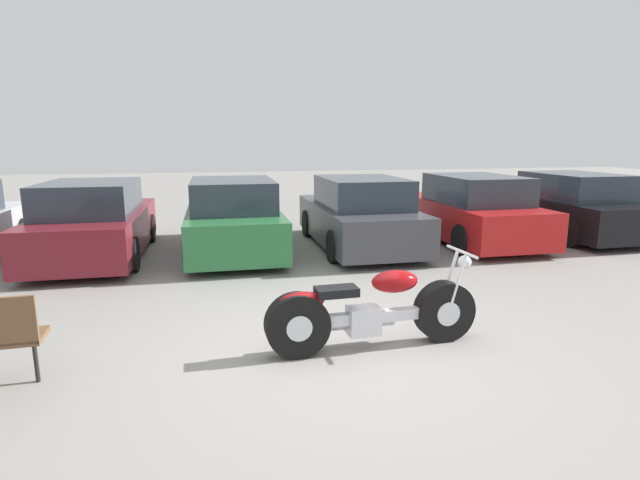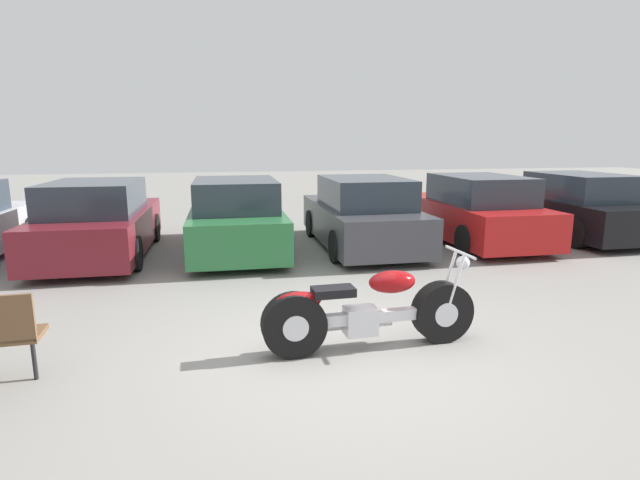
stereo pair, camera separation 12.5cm
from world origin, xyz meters
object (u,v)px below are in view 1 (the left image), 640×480
(motorcycle, at_px, (371,312))
(parked_car_dark_grey, at_px, (359,215))
(parked_car_red, at_px, (470,211))
(parked_car_green, at_px, (233,219))
(parked_car_black, at_px, (567,207))
(parked_car_maroon, at_px, (94,223))

(motorcycle, relative_size, parked_car_dark_grey, 0.57)
(parked_car_dark_grey, relative_size, parked_car_red, 1.00)
(parked_car_green, height_order, parked_car_black, same)
(parked_car_maroon, xyz_separation_m, parked_car_red, (7.71, -0.03, 0.00))
(parked_car_maroon, bearing_deg, parked_car_black, 0.83)
(parked_car_green, bearing_deg, parked_car_maroon, 179.63)
(parked_car_dark_grey, height_order, parked_car_red, same)
(motorcycle, xyz_separation_m, parked_car_red, (3.91, 5.06, 0.26))
(parked_car_maroon, xyz_separation_m, parked_car_dark_grey, (5.14, -0.11, 0.00))
(motorcycle, distance_m, parked_car_maroon, 6.36)
(parked_car_dark_grey, height_order, parked_car_black, same)
(parked_car_red, xyz_separation_m, parked_car_black, (2.57, 0.18, 0.00))
(parked_car_black, bearing_deg, parked_car_maroon, -179.17)
(parked_car_maroon, bearing_deg, parked_car_green, -0.37)
(motorcycle, xyz_separation_m, parked_car_green, (-1.23, 5.07, 0.26))
(parked_car_green, relative_size, parked_car_dark_grey, 1.00)
(motorcycle, distance_m, parked_car_red, 6.40)
(parked_car_green, distance_m, parked_car_red, 5.14)
(parked_car_black, bearing_deg, parked_car_green, -178.77)
(parked_car_green, bearing_deg, motorcycle, -76.35)
(parked_car_dark_grey, bearing_deg, parked_car_black, 2.85)
(motorcycle, relative_size, parked_car_black, 0.57)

